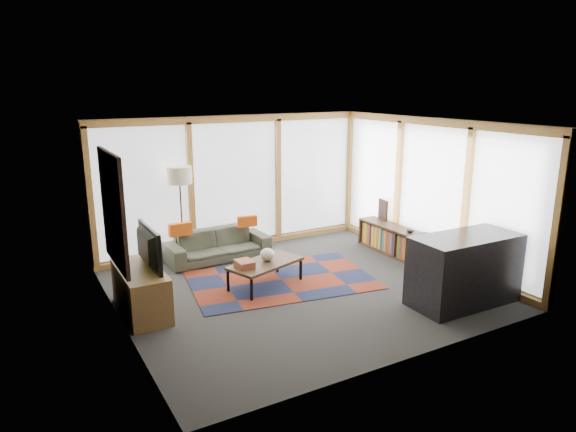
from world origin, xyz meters
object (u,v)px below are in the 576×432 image
floor_lamp (181,214)px  television (143,248)px  sofa (218,245)px  bar_counter (464,270)px  bookshelf (402,243)px  tv_console (141,291)px  coffee_table (265,274)px

floor_lamp → television: floor_lamp is taller
sofa → bar_counter: size_ratio=1.16×
sofa → bookshelf: size_ratio=0.88×
bar_counter → sofa: bearing=125.2°
bar_counter → television: bearing=155.3°
tv_console → television: (0.07, 0.03, 0.62)m
bookshelf → sofa: bearing=152.5°
sofa → floor_lamp: bearing=154.2°
coffee_table → television: bearing=179.8°
sofa → television: (-1.73, -1.59, 0.67)m
floor_lamp → coffee_table: (0.75, -1.85, -0.67)m
bookshelf → television: 4.83m
coffee_table → television: television is taller
floor_lamp → television: size_ratio=1.71×
coffee_table → television: (-1.91, 0.01, 0.75)m
bookshelf → television: bearing=-180.0°
television → coffee_table: bearing=-90.2°
sofa → coffee_table: size_ratio=1.56×
sofa → coffee_table: sofa is taller
bookshelf → tv_console: (-4.86, -0.03, 0.06)m
coffee_table → tv_console: tv_console is taller
floor_lamp → bookshelf: (3.62, -1.85, -0.61)m
coffee_table → bookshelf: size_ratio=0.56×
sofa → television: size_ratio=1.86×
tv_console → sofa: bearing=41.8°
tv_console → bar_counter: 4.69m
sofa → television: bearing=-139.0°
sofa → floor_lamp: (-0.58, 0.26, 0.60)m
bookshelf → bar_counter: (-0.61, -2.03, 0.25)m
tv_console → bar_counter: (4.24, -1.99, 0.19)m
sofa → coffee_table: bearing=-85.1°
bookshelf → tv_console: tv_console is taller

